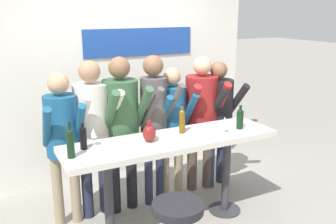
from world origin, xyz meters
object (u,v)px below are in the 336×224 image
Objects in this scene: person_center at (154,112)px; person_center_left at (121,119)px; tasting_table at (172,153)px; wine_bottle_3 at (182,120)px; person_far_right at (218,111)px; person_center_right at (172,118)px; wine_glass_0 at (93,133)px; wine_bottle_0 at (83,137)px; person_far_left at (62,133)px; wine_glass_1 at (225,122)px; person_left at (93,123)px; decorative_vase at (149,133)px; wine_bottle_1 at (240,118)px; person_right at (202,110)px; wine_bottle_2 at (70,142)px.

person_center_left is at bearing 167.83° from person_center.
wine_bottle_3 is at bearing 30.95° from tasting_table.
person_center reaches higher than person_far_right.
person_center_right reaches higher than wine_glass_0.
person_far_left is at bearing 102.79° from wine_bottle_0.
wine_bottle_0 is at bearing 171.16° from wine_glass_1.
wine_bottle_3 is 0.93m from wine_glass_0.
person_center_left reaches higher than tasting_table.
wine_glass_1 is at bearing -11.25° from tasting_table.
person_left is (0.33, 0.04, 0.05)m from person_far_left.
person_left is at bearing 149.27° from wine_glass_1.
wine_glass_0 is 0.53m from decorative_vase.
person_far_left reaches higher than wine_bottle_3.
decorative_vase is at bearing -14.98° from wine_glass_0.
wine_bottle_0 is 1.67m from wine_bottle_1.
wine_bottle_1 is (0.79, -0.06, 0.28)m from tasting_table.
person_center_right is 9.01× the size of wine_glass_1.
wine_glass_0 is at bearing -165.37° from person_center.
person_center_left is at bearing 39.70° from wine_bottle_0.
person_far_left is at bearing 177.83° from person_left.
wine_glass_1 is (0.39, -0.21, -0.01)m from wine_bottle_3.
wine_glass_0 is at bearing 168.85° from wine_glass_1.
wine_glass_1 is at bearing -71.68° from person_center_right.
wine_glass_1 is at bearing -95.56° from person_right.
tasting_table is at bearing 2.63° from wine_bottle_2.
person_center_right is 0.40m from person_right.
person_center_right is 0.98× the size of person_far_right.
wine_bottle_1 is at bearing -33.91° from person_left.
wine_glass_1 is (1.52, -0.67, 0.09)m from person_far_left.
decorative_vase is (-0.80, 0.12, -0.04)m from wine_glass_1.
wine_bottle_0 is 0.84× the size of wine_bottle_3.
wine_glass_0 is (-0.76, 0.15, 0.28)m from tasting_table.
tasting_table is at bearing -63.05° from person_center_left.
person_left is at bearing 123.72° from decorative_vase.
decorative_vase is (0.62, -0.10, -0.03)m from wine_bottle_0.
tasting_table is 8.52× the size of wine_bottle_0.
wine_bottle_2 is at bearing 179.65° from wine_bottle_1.
person_center is 0.92m from person_far_right.
wine_bottle_2 is 1.20m from wine_bottle_3.
person_left is 9.84× the size of wine_glass_0.
person_far_left is 0.95× the size of person_left.
person_center_right is 5.13× the size of wine_bottle_3.
wine_bottle_1 is (1.76, -0.62, 0.09)m from person_far_left.
person_right reaches higher than decorative_vase.
person_center is 6.81× the size of wine_bottle_1.
wine_glass_0 is (0.11, 0.04, 0.01)m from wine_bottle_0.
decorative_vase is at bearing -130.83° from person_center_right.
person_left reaches higher than wine_bottle_2.
tasting_table is 0.36m from wine_bottle_3.
wine_bottle_0 is 1.04m from wine_bottle_3.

